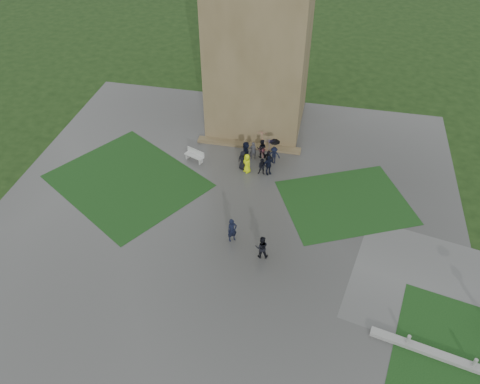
% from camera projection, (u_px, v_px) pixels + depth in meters
% --- Properties ---
extents(ground, '(120.00, 120.00, 0.00)m').
position_uv_depth(ground, '(220.00, 233.00, 32.66)').
color(ground, black).
extents(plaza, '(34.00, 34.00, 0.02)m').
position_uv_depth(plaza, '(226.00, 213.00, 34.13)').
color(plaza, '#3A3A38').
rests_on(plaza, ground).
extents(lawn_inset_left, '(14.10, 13.46, 0.01)m').
position_uv_depth(lawn_inset_left, '(127.00, 181.00, 36.92)').
color(lawn_inset_left, '#133512').
rests_on(lawn_inset_left, plaza).
extents(lawn_inset_right, '(11.12, 10.15, 0.01)m').
position_uv_depth(lawn_inset_right, '(346.00, 202.00, 35.02)').
color(lawn_inset_right, '#133512').
rests_on(lawn_inset_right, plaza).
extents(tower, '(8.00, 8.00, 18.00)m').
position_uv_depth(tower, '(260.00, 25.00, 37.83)').
color(tower, brown).
rests_on(tower, ground).
extents(tower_plinth, '(9.00, 0.80, 0.22)m').
position_uv_depth(tower_plinth, '(249.00, 145.00, 40.40)').
color(tower_plinth, brown).
rests_on(tower_plinth, plaza).
extents(bench, '(1.79, 1.15, 0.99)m').
position_uv_depth(bench, '(195.00, 155.00, 38.62)').
color(bench, '#B6B6B1').
rests_on(bench, plaza).
extents(visitor_cluster, '(3.37, 3.21, 2.71)m').
position_uv_depth(visitor_cluster, '(260.00, 154.00, 37.60)').
color(visitor_cluster, black).
rests_on(visitor_cluster, plaza).
extents(pedestrian_mid, '(0.81, 0.77, 1.86)m').
position_uv_depth(pedestrian_mid, '(232.00, 230.00, 31.53)').
color(pedestrian_mid, black).
rests_on(pedestrian_mid, plaza).
extents(pedestrian_near, '(0.93, 0.62, 1.78)m').
position_uv_depth(pedestrian_near, '(262.00, 247.00, 30.43)').
color(pedestrian_near, black).
rests_on(pedestrian_near, plaza).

